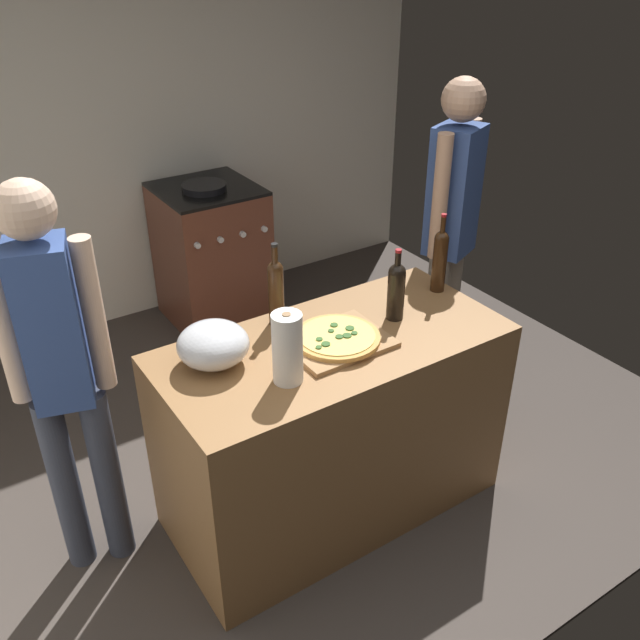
{
  "coord_description": "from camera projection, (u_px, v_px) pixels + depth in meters",
  "views": [
    {
      "loc": [
        -1.31,
        -1.19,
        2.34
      ],
      "look_at": [
        0.01,
        0.83,
        0.93
      ],
      "focal_mm": 38.41,
      "sensor_mm": 36.0,
      "label": 1
    }
  ],
  "objects": [
    {
      "name": "wine_bottle_green",
      "position": [
        276.0,
        289.0,
        2.79
      ],
      "size": [
        0.07,
        0.07,
        0.36
      ],
      "color": "#331E0F",
      "rests_on": "counter"
    },
    {
      "name": "wine_bottle_dark",
      "position": [
        396.0,
        289.0,
        2.84
      ],
      "size": [
        0.07,
        0.07,
        0.32
      ],
      "color": "black",
      "rests_on": "counter"
    },
    {
      "name": "mixing_bowl",
      "position": [
        213.0,
        345.0,
        2.57
      ],
      "size": [
        0.27,
        0.27,
        0.17
      ],
      "color": "#B2B2B7",
      "rests_on": "counter"
    },
    {
      "name": "person_in_stripes",
      "position": [
        61.0,
        369.0,
        2.45
      ],
      "size": [
        0.35,
        0.25,
        1.66
      ],
      "color": "#383D4C",
      "rests_on": "ground_plane"
    },
    {
      "name": "ground_plane",
      "position": [
        253.0,
        420.0,
        3.73
      ],
      "size": [
        4.22,
        3.54,
        0.02
      ],
      "primitive_type": "cube",
      "color": "#3F3833"
    },
    {
      "name": "counter",
      "position": [
        333.0,
        427.0,
        2.97
      ],
      "size": [
        1.44,
        0.68,
        0.88
      ],
      "primitive_type": "cube",
      "color": "olive",
      "rests_on": "ground_plane"
    },
    {
      "name": "paper_towel_roll",
      "position": [
        287.0,
        348.0,
        2.44
      ],
      "size": [
        0.11,
        0.11,
        0.28
      ],
      "color": "white",
      "rests_on": "counter"
    },
    {
      "name": "stove",
      "position": [
        212.0,
        254.0,
        4.45
      ],
      "size": [
        0.6,
        0.64,
        0.96
      ],
      "color": "brown",
      "rests_on": "ground_plane"
    },
    {
      "name": "pizza",
      "position": [
        337.0,
        337.0,
        2.72
      ],
      "size": [
        0.35,
        0.35,
        0.03
      ],
      "color": "tan",
      "rests_on": "cutting_board"
    },
    {
      "name": "kitchen_wall_rear",
      "position": [
        122.0,
        119.0,
        4.16
      ],
      "size": [
        4.22,
        0.1,
        2.6
      ],
      "primitive_type": "cube",
      "color": "silver",
      "rests_on": "ground_plane"
    },
    {
      "name": "person_in_red",
      "position": [
        451.0,
        224.0,
        3.46
      ],
      "size": [
        0.38,
        0.28,
        1.73
      ],
      "color": "slate",
      "rests_on": "ground_plane"
    },
    {
      "name": "wine_bottle_amber",
      "position": [
        440.0,
        258.0,
        3.05
      ],
      "size": [
        0.06,
        0.06,
        0.37
      ],
      "color": "#331E0F",
      "rests_on": "counter"
    },
    {
      "name": "cutting_board",
      "position": [
        337.0,
        341.0,
        2.73
      ],
      "size": [
        0.4,
        0.32,
        0.02
      ],
      "primitive_type": "cube",
      "color": "#9E7247",
      "rests_on": "counter"
    }
  ]
}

